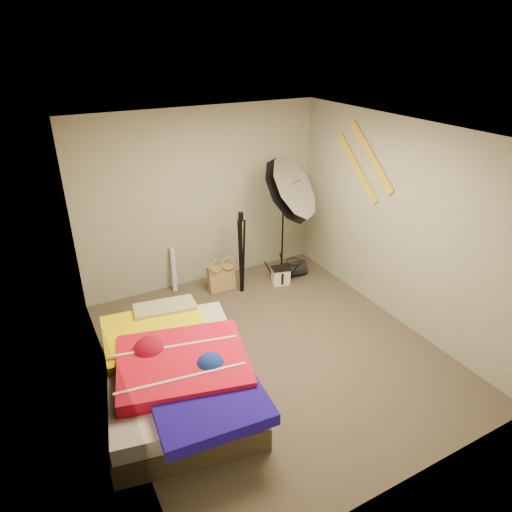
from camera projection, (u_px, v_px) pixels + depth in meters
floor at (273, 351)px, 5.32m from camera, size 4.00×4.00×0.00m
ceiling at (277, 133)px, 4.21m from camera, size 4.00×4.00×0.00m
wall_back at (202, 199)px, 6.35m from camera, size 3.50×0.00×3.50m
wall_front at (419, 365)px, 3.19m from camera, size 3.50×0.00×3.50m
wall_left at (104, 296)px, 4.02m from camera, size 0.00×4.00×4.00m
wall_right at (400, 225)px, 5.51m from camera, size 0.00×4.00×4.00m
tote_bag at (221, 278)px, 6.49m from camera, size 0.39×0.17×0.40m
wrapping_roll at (174, 270)px, 6.46m from camera, size 0.13×0.19×0.64m
camera_case at (281, 276)px, 6.69m from camera, size 0.28×0.23×0.24m
duffel_bag at (293, 269)px, 6.90m from camera, size 0.40×0.28×0.23m
wall_stripe_upper at (371, 157)px, 5.67m from camera, size 0.02×0.91×0.78m
wall_stripe_lower at (357, 168)px, 5.95m from camera, size 0.02×0.91×0.78m
bed at (178, 372)px, 4.56m from camera, size 1.69×2.25×0.57m
photo_umbrella at (287, 192)px, 6.05m from camera, size 0.99×1.13×2.00m
camera_tripod at (241, 248)px, 6.24m from camera, size 0.08×0.08×1.20m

